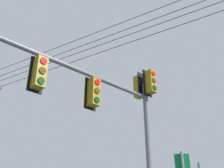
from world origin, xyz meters
name	(u,v)px	position (x,y,z in m)	size (l,w,h in m)	color
signal_mast_assembly	(118,106)	(-1.56, -0.44, 4.53)	(4.94, 5.10, 6.30)	slate
overhead_wire_span	(163,19)	(0.31, 0.15, 8.55)	(18.99, 9.87, 1.39)	black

